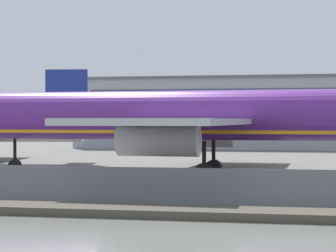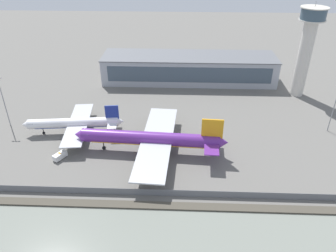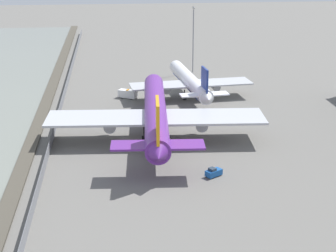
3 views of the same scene
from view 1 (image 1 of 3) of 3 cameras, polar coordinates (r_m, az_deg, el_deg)
The scene contains 5 objects.
ground_plane at distance 57.84m, azimuth 1.90°, elevation -4.91°, with size 500.00×500.00×0.00m, color #66635E.
shoreline_seawall at distance 37.81m, azimuth -2.87°, elevation -7.41°, with size 320.00×3.00×0.50m.
perimeter_fence at distance 42.05m, azimuth -1.43°, elevation -5.28°, with size 280.00×0.10×2.44m.
cargo_jet_purple at distance 64.50m, azimuth 1.34°, elevation 0.75°, with size 55.48×48.05×15.05m.
terminal_building at distance 131.57m, azimuth 12.13°, elevation 1.12°, with size 90.50×21.77×13.82m.
Camera 1 is at (8.75, -56.91, 5.45)m, focal length 70.00 mm.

